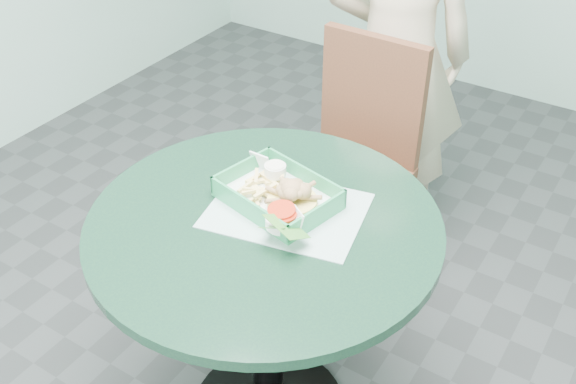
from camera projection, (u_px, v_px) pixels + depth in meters
The scene contains 9 objects.
cafe_table at pixel (265, 276), 1.79m from camera, with size 0.90×0.90×0.75m.
dining_chair at pixel (357, 151), 2.38m from camera, with size 0.38×0.39×0.93m.
diner_person at pixel (396, 54), 2.46m from camera, with size 0.56×0.37×1.55m, color beige.
placemat at pixel (287, 217), 1.72m from camera, with size 0.39×0.29×0.00m, color #94B7B2.
food_basket at pixel (278, 203), 1.74m from camera, with size 0.29×0.21×0.06m.
crab_sandwich at pixel (295, 199), 1.70m from camera, with size 0.13×0.13×0.07m.
fries_pile at pixel (261, 192), 1.74m from camera, with size 0.11×0.12×0.04m, color #F4D97F, non-canonical shape.
sauce_ramekin at pixel (269, 176), 1.78m from camera, with size 0.06×0.06×0.03m.
garnish_cup at pixel (293, 225), 1.63m from camera, with size 0.12×0.12×0.05m.
Camera 1 is at (0.76, -1.07, 1.82)m, focal length 42.00 mm.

